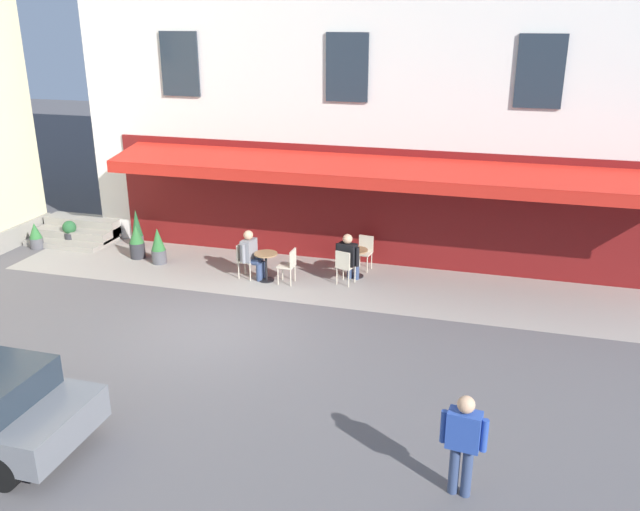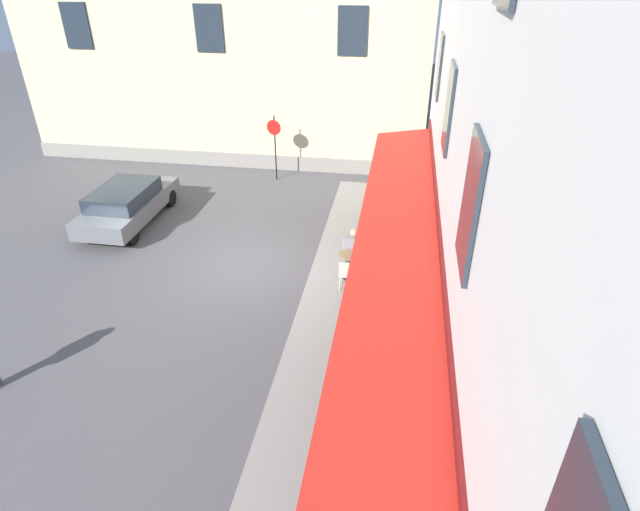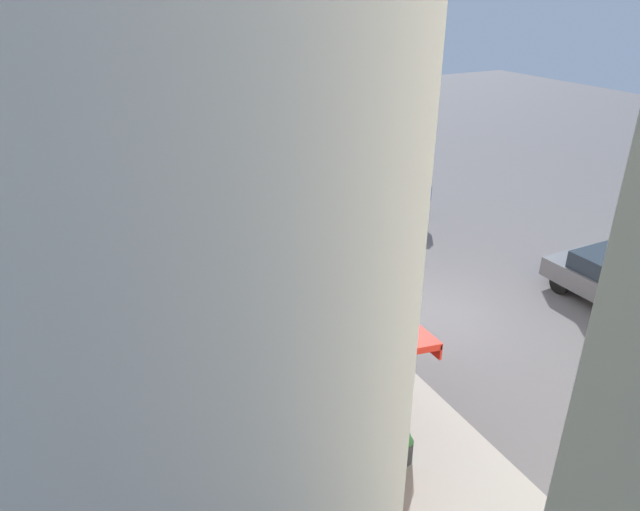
{
  "view_description": "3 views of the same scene",
  "coord_description": "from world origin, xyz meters",
  "px_view_note": "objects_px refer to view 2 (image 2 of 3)",
  "views": [
    {
      "loc": [
        -5.75,
        11.89,
        6.43
      ],
      "look_at": [
        -1.54,
        -2.89,
        0.85
      ],
      "focal_mm": 37.13,
      "sensor_mm": 36.0,
      "label": 1
    },
    {
      "loc": [
        -12.16,
        -4.07,
        7.77
      ],
      "look_at": [
        -1.7,
        -2.37,
        1.58
      ],
      "focal_mm": 28.54,
      "sensor_mm": 36.0,
      "label": 2
    },
    {
      "loc": [
        10.34,
        -8.45,
        7.94
      ],
      "look_at": [
        -2.14,
        -2.12,
        1.25
      ],
      "focal_mm": 32.06,
      "sensor_mm": 36.0,
      "label": 3
    }
  ],
  "objects_px": {
    "cafe_chair_cream_under_awning": "(352,303)",
    "cafe_chair_cream_corner_right": "(404,314)",
    "potted_plant_under_sign": "(383,173)",
    "parked_car_grey": "(127,203)",
    "cafe_chair_cream_kerbside": "(355,250)",
    "potted_plant_entrance_left": "(373,213)",
    "no_parking_sign": "(275,136)",
    "potted_plant_mid_terrace": "(380,204)",
    "seated_patron_in_black": "(361,300)",
    "seated_companion_in_grey": "(353,249)",
    "potted_plant_entrance_right": "(400,180)",
    "cafe_chair_cream_facing_street": "(347,273)",
    "cafe_table_mid_terrace": "(377,311)",
    "cafe_table_near_entrance": "(350,262)",
    "potted_plant_by_steps": "(407,198)"
  },
  "relations": [
    {
      "from": "cafe_chair_cream_under_awning",
      "to": "cafe_chair_cream_corner_right",
      "type": "xyz_separation_m",
      "value": [
        -0.25,
        -1.24,
        0.0
      ]
    },
    {
      "from": "cafe_chair_cream_corner_right",
      "to": "potted_plant_under_sign",
      "type": "bearing_deg",
      "value": 5.88
    },
    {
      "from": "parked_car_grey",
      "to": "cafe_chair_cream_kerbside",
      "type": "bearing_deg",
      "value": -101.79
    },
    {
      "from": "cafe_chair_cream_kerbside",
      "to": "potted_plant_entrance_left",
      "type": "xyz_separation_m",
      "value": [
        2.67,
        -0.32,
        -0.06
      ]
    },
    {
      "from": "no_parking_sign",
      "to": "potted_plant_mid_terrace",
      "type": "bearing_deg",
      "value": -122.61
    },
    {
      "from": "seated_patron_in_black",
      "to": "potted_plant_under_sign",
      "type": "xyz_separation_m",
      "value": [
        9.42,
        -0.04,
        -0.32
      ]
    },
    {
      "from": "seated_companion_in_grey",
      "to": "potted_plant_entrance_right",
      "type": "bearing_deg",
      "value": -10.44
    },
    {
      "from": "potted_plant_under_sign",
      "to": "potted_plant_mid_terrace",
      "type": "xyz_separation_m",
      "value": [
        -3.29,
        -0.08,
        0.09
      ]
    },
    {
      "from": "seated_patron_in_black",
      "to": "potted_plant_entrance_left",
      "type": "height_order",
      "value": "seated_patron_in_black"
    },
    {
      "from": "cafe_chair_cream_facing_street",
      "to": "potted_plant_entrance_left",
      "type": "xyz_separation_m",
      "value": [
        3.92,
        -0.41,
        -0.06
      ]
    },
    {
      "from": "seated_patron_in_black",
      "to": "parked_car_grey",
      "type": "relative_size",
      "value": 0.3
    },
    {
      "from": "cafe_chair_cream_facing_street",
      "to": "cafe_chair_cream_under_awning",
      "type": "height_order",
      "value": "same"
    },
    {
      "from": "cafe_table_mid_terrace",
      "to": "parked_car_grey",
      "type": "height_order",
      "value": "parked_car_grey"
    },
    {
      "from": "cafe_chair_cream_kerbside",
      "to": "potted_plant_entrance_left",
      "type": "relative_size",
      "value": 0.9
    },
    {
      "from": "cafe_table_near_entrance",
      "to": "cafe_table_mid_terrace",
      "type": "relative_size",
      "value": 1.0
    },
    {
      "from": "cafe_table_mid_terrace",
      "to": "potted_plant_by_steps",
      "type": "distance_m",
      "value": 6.77
    },
    {
      "from": "potted_plant_by_steps",
      "to": "cafe_table_mid_terrace",
      "type": "bearing_deg",
      "value": 174.92
    },
    {
      "from": "cafe_table_near_entrance",
      "to": "no_parking_sign",
      "type": "height_order",
      "value": "no_parking_sign"
    },
    {
      "from": "no_parking_sign",
      "to": "potted_plant_entrance_left",
      "type": "xyz_separation_m",
      "value": [
        -3.59,
        -4.16,
        -1.3
      ]
    },
    {
      "from": "cafe_chair_cream_kerbside",
      "to": "no_parking_sign",
      "type": "distance_m",
      "value": 7.44
    },
    {
      "from": "cafe_chair_cream_facing_street",
      "to": "potted_plant_entrance_left",
      "type": "distance_m",
      "value": 3.95
    },
    {
      "from": "cafe_chair_cream_under_awning",
      "to": "no_parking_sign",
      "type": "bearing_deg",
      "value": 24.52
    },
    {
      "from": "cafe_chair_cream_facing_street",
      "to": "cafe_chair_cream_under_awning",
      "type": "bearing_deg",
      "value": -167.56
    },
    {
      "from": "seated_patron_in_black",
      "to": "potted_plant_mid_terrace",
      "type": "xyz_separation_m",
      "value": [
        6.13,
        -0.12,
        -0.24
      ]
    },
    {
      "from": "parked_car_grey",
      "to": "seated_patron_in_black",
      "type": "bearing_deg",
      "value": -117.61
    },
    {
      "from": "cafe_chair_cream_corner_right",
      "to": "potted_plant_entrance_left",
      "type": "height_order",
      "value": "potted_plant_entrance_left"
    },
    {
      "from": "seated_companion_in_grey",
      "to": "potted_plant_mid_terrace",
      "type": "distance_m",
      "value": 3.72
    },
    {
      "from": "cafe_table_mid_terrace",
      "to": "cafe_chair_cream_under_awning",
      "type": "bearing_deg",
      "value": 75.28
    },
    {
      "from": "no_parking_sign",
      "to": "potted_plant_entrance_left",
      "type": "relative_size",
      "value": 2.59
    },
    {
      "from": "cafe_table_near_entrance",
      "to": "no_parking_sign",
      "type": "xyz_separation_m",
      "value": [
        6.88,
        3.75,
        1.3
      ]
    },
    {
      "from": "potted_plant_mid_terrace",
      "to": "parked_car_grey",
      "type": "distance_m",
      "value": 8.56
    },
    {
      "from": "cafe_chair_cream_facing_street",
      "to": "potted_plant_entrance_left",
      "type": "relative_size",
      "value": 0.9
    },
    {
      "from": "cafe_chair_cream_corner_right",
      "to": "potted_plant_entrance_right",
      "type": "xyz_separation_m",
      "value": [
        8.94,
        0.32,
        -0.18
      ]
    },
    {
      "from": "seated_patron_in_black",
      "to": "potted_plant_under_sign",
      "type": "distance_m",
      "value": 9.42
    },
    {
      "from": "cafe_chair_cream_facing_street",
      "to": "cafe_chair_cream_kerbside",
      "type": "xyz_separation_m",
      "value": [
        1.26,
        -0.09,
        0.0
      ]
    },
    {
      "from": "cafe_table_mid_terrace",
      "to": "potted_plant_entrance_right",
      "type": "relative_size",
      "value": 1.08
    },
    {
      "from": "cafe_chair_cream_kerbside",
      "to": "potted_plant_under_sign",
      "type": "relative_size",
      "value": 1.18
    },
    {
      "from": "cafe_chair_cream_kerbside",
      "to": "cafe_chair_cream_corner_right",
      "type": "distance_m",
      "value": 3.22
    },
    {
      "from": "cafe_chair_cream_facing_street",
      "to": "potted_plant_entrance_left",
      "type": "height_order",
      "value": "potted_plant_entrance_left"
    },
    {
      "from": "potted_plant_mid_terrace",
      "to": "potted_plant_entrance_right",
      "type": "height_order",
      "value": "potted_plant_mid_terrace"
    },
    {
      "from": "potted_plant_under_sign",
      "to": "potted_plant_entrance_right",
      "type": "xyz_separation_m",
      "value": [
        -0.68,
        -0.67,
        -0.01
      ]
    },
    {
      "from": "potted_plant_under_sign",
      "to": "cafe_table_mid_terrace",
      "type": "bearing_deg",
      "value": -177.8
    },
    {
      "from": "cafe_chair_cream_kerbside",
      "to": "cafe_chair_cream_corner_right",
      "type": "bearing_deg",
      "value": -153.29
    },
    {
      "from": "cafe_table_near_entrance",
      "to": "cafe_chair_cream_kerbside",
      "type": "height_order",
      "value": "cafe_chair_cream_kerbside"
    },
    {
      "from": "seated_patron_in_black",
      "to": "parked_car_grey",
      "type": "distance_m",
      "value": 9.3
    },
    {
      "from": "potted_plant_by_steps",
      "to": "potted_plant_entrance_right",
      "type": "distance_m",
      "value": 2.13
    },
    {
      "from": "cafe_chair_cream_under_awning",
      "to": "potted_plant_entrance_left",
      "type": "relative_size",
      "value": 0.9
    },
    {
      "from": "cafe_chair_cream_facing_street",
      "to": "potted_plant_by_steps",
      "type": "bearing_deg",
      "value": -16.15
    },
    {
      "from": "potted_plant_mid_terrace",
      "to": "cafe_table_mid_terrace",
      "type": "bearing_deg",
      "value": -177.37
    },
    {
      "from": "cafe_chair_cream_under_awning",
      "to": "potted_plant_entrance_left",
      "type": "height_order",
      "value": "potted_plant_entrance_left"
    }
  ]
}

